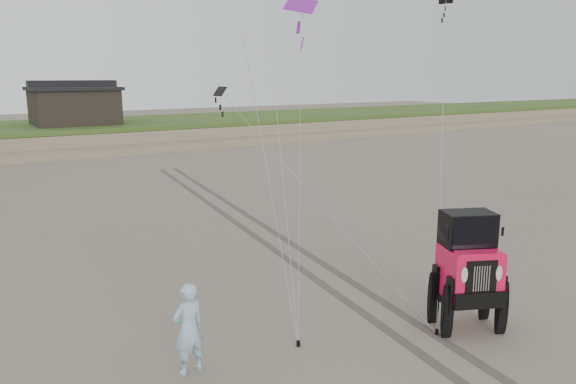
% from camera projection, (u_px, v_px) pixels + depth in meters
% --- Properties ---
extents(ground, '(160.00, 160.00, 0.00)m').
position_uv_depth(ground, '(366.00, 332.00, 12.20)').
color(ground, '#6B6054').
rests_on(ground, ground).
extents(dune_ridge, '(160.00, 14.25, 1.73)m').
position_uv_depth(dune_ridge, '(48.00, 137.00, 43.00)').
color(dune_ridge, '#7A6B54').
rests_on(dune_ridge, ground).
extents(cabin, '(6.40, 5.40, 3.35)m').
position_uv_depth(cabin, '(74.00, 105.00, 43.14)').
color(cabin, black).
rests_on(cabin, dune_ridge).
extents(jeep, '(4.50, 6.09, 2.08)m').
position_uv_depth(jeep, '(468.00, 284.00, 12.17)').
color(jeep, '#ED1146').
rests_on(jeep, ground).
extents(man, '(0.70, 0.52, 1.76)m').
position_uv_depth(man, '(189.00, 329.00, 10.38)').
color(man, '#93C9E4').
rests_on(man, ground).
extents(stake_main, '(0.08, 0.08, 0.12)m').
position_uv_depth(stake_main, '(298.00, 344.00, 11.55)').
color(stake_main, black).
rests_on(stake_main, ground).
extents(stake_aux, '(0.08, 0.08, 0.12)m').
position_uv_depth(stake_aux, '(437.00, 332.00, 12.07)').
color(stake_aux, black).
rests_on(stake_aux, ground).
extents(tire_tracks, '(5.22, 29.74, 0.01)m').
position_uv_depth(tire_tracks, '(262.00, 233.00, 19.86)').
color(tire_tracks, '#4C443D').
rests_on(tire_tracks, ground).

